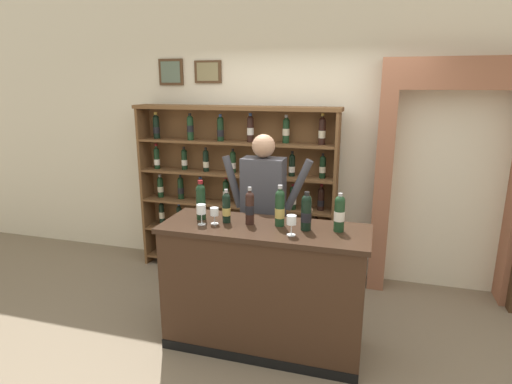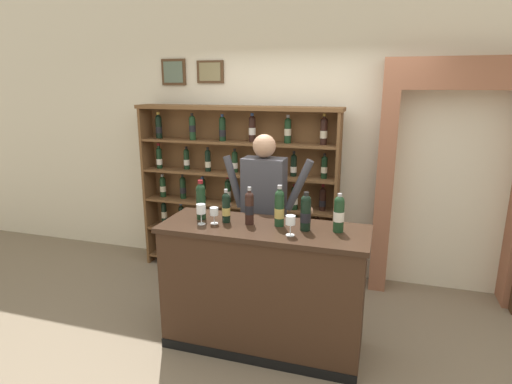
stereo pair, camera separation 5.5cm
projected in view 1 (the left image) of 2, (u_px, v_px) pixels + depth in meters
name	position (u px, v px, depth m)	size (l,w,h in m)	color
ground_plane	(267.00, 345.00, 3.52)	(14.00, 14.00, 0.02)	#7A6B56
back_wall	(305.00, 126.00, 4.61)	(12.00, 0.19, 3.36)	beige
wine_shelf	(236.00, 187.00, 4.71)	(2.30, 0.30, 1.90)	brown
archway_doorway	(450.00, 165.00, 4.17)	(1.44, 0.45, 2.37)	#935B42
tasting_counter	(264.00, 287.00, 3.40)	(1.64, 0.60, 1.05)	#382316
shopkeeper	(263.00, 204.00, 3.88)	(0.87, 0.22, 1.69)	#2D3347
tasting_bottle_bianco	(201.00, 202.00, 3.41)	(0.08, 0.08, 0.33)	black
tasting_bottle_super_tuscan	(226.00, 207.00, 3.34)	(0.07, 0.07, 0.27)	black
tasting_bottle_prosecco	(250.00, 207.00, 3.29)	(0.07, 0.07, 0.30)	black
tasting_bottle_rosso	(280.00, 207.00, 3.25)	(0.08, 0.08, 0.33)	#19381E
tasting_bottle_chianti	(306.00, 212.00, 3.16)	(0.08, 0.08, 0.30)	black
tasting_bottle_riserva	(339.00, 213.00, 3.13)	(0.08, 0.08, 0.30)	#19381E
wine_glass_left	(291.00, 221.00, 3.05)	(0.07, 0.07, 0.15)	silver
wine_glass_spare	(201.00, 210.00, 3.28)	(0.07, 0.07, 0.17)	silver
wine_glass_center	(214.00, 213.00, 3.30)	(0.07, 0.07, 0.13)	silver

